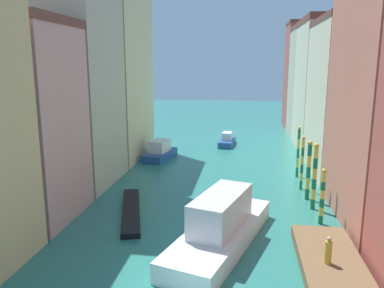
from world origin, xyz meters
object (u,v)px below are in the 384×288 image
mooring_pole_0 (322,196)px  motorboat_1 (160,152)px  mooring_pole_3 (302,163)px  mooring_pole_4 (298,151)px  person_on_dock (328,251)px  mooring_pole_2 (309,170)px  gondola_black (131,211)px  mooring_pole_1 (314,176)px  vaporetto_white (221,226)px  motorboat_0 (227,141)px  waterfront_dock (329,259)px

mooring_pole_0 → motorboat_1: mooring_pole_0 is taller
mooring_pole_3 → mooring_pole_4: size_ratio=0.95×
mooring_pole_3 → person_on_dock: bearing=-92.3°
mooring_pole_2 → gondola_black: (-13.35, -4.86, -2.30)m
mooring_pole_1 → mooring_pole_0: bearing=-88.0°
gondola_black → motorboat_1: bearing=95.2°
motorboat_1 → mooring_pole_0: bearing=-47.8°
mooring_pole_0 → mooring_pole_3: mooring_pole_3 is taller
mooring_pole_3 → gondola_black: size_ratio=0.54×
person_on_dock → mooring_pole_0: size_ratio=0.38×
vaporetto_white → motorboat_0: bearing=92.1°
mooring_pole_1 → mooring_pole_3: mooring_pole_1 is taller
person_on_dock → motorboat_1: motorboat_1 is taller
person_on_dock → gondola_black: bearing=151.7°
waterfront_dock → mooring_pole_4: size_ratio=1.48×
mooring_pole_2 → mooring_pole_4: bearing=90.0°
person_on_dock → mooring_pole_3: bearing=87.7°
mooring_pole_3 → mooring_pole_0: bearing=-87.4°
mooring_pole_4 → vaporetto_white: 16.75m
mooring_pole_4 → vaporetto_white: bearing=-112.7°
mooring_pole_2 → vaporetto_white: bearing=-125.6°
mooring_pole_2 → gondola_black: bearing=-160.0°
person_on_dock → vaporetto_white: size_ratio=0.13×
mooring_pole_3 → vaporetto_white: size_ratio=0.41×
mooring_pole_1 → mooring_pole_2: (-0.10, 2.15, -0.12)m
person_on_dock → mooring_pole_0: 6.85m
mooring_pole_0 → motorboat_0: (-7.72, 25.35, -1.40)m
mooring_pole_0 → gondola_black: size_ratio=0.45×
motorboat_1 → waterfront_dock: bearing=-57.0°
mooring_pole_0 → mooring_pole_1: mooring_pole_1 is taller
mooring_pole_1 → vaporetto_white: (-6.53, -6.84, -1.42)m
waterfront_dock → mooring_pole_0: 5.97m
mooring_pole_4 → gondola_black: size_ratio=0.56×
gondola_black → mooring_pole_0: bearing=-0.2°
person_on_dock → mooring_pole_2: mooring_pole_2 is taller
mooring_pole_1 → motorboat_0: 23.93m
vaporetto_white → motorboat_0: (-1.09, 29.43, -0.57)m
gondola_black → motorboat_1: motorboat_1 is taller
waterfront_dock → person_on_dock: (-0.32, -1.06, 1.02)m
vaporetto_white → gondola_black: bearing=149.2°
mooring_pole_3 → gondola_black: 15.30m
mooring_pole_1 → waterfront_dock: bearing=-93.3°
mooring_pole_1 → mooring_pole_4: bearing=90.7°
waterfront_dock → mooring_pole_3: 13.32m
mooring_pole_3 → motorboat_1: (-14.69, 9.12, -1.59)m
waterfront_dock → mooring_pole_0: size_ratio=1.87×
person_on_dock → mooring_pole_1: (0.81, 9.52, 1.26)m
person_on_dock → motorboat_0: 32.83m
mooring_pole_3 → motorboat_1: mooring_pole_3 is taller
mooring_pole_4 → waterfront_dock: bearing=-91.3°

